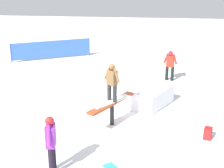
{
  "coord_description": "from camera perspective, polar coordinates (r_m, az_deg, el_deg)",
  "views": [
    {
      "loc": [
        9.27,
        1.26,
        4.58
      ],
      "look_at": [
        0.0,
        0.0,
        1.42
      ],
      "focal_mm": 50.0,
      "sensor_mm": 36.0,
      "label": 1
    }
  ],
  "objects": [
    {
      "name": "ground_plane",
      "position": [
        10.42,
        -0.0,
        -7.4
      ],
      "size": [
        60.0,
        60.0,
        0.0
      ],
      "primitive_type": "plane",
      "color": "white"
    },
    {
      "name": "rail_feature",
      "position": [
        10.13,
        -0.0,
        -3.92
      ],
      "size": [
        2.1,
        1.3,
        0.82
      ],
      "rotation": [
        0.0,
        0.0,
        -0.49
      ],
      "color": "black",
      "rests_on": "ground"
    },
    {
      "name": "snow_kicker_ramp",
      "position": [
        11.99,
        6.18,
        -2.16
      ],
      "size": [
        2.29,
        2.17,
        0.67
      ],
      "primitive_type": "cube",
      "rotation": [
        0.0,
        0.0,
        -0.49
      ],
      "color": "white",
      "rests_on": "ground"
    },
    {
      "name": "main_rider_on_rail",
      "position": [
        9.88,
        -0.0,
        -0.02
      ],
      "size": [
        1.39,
        1.14,
        1.26
      ],
      "rotation": [
        0.0,
        0.0,
        -0.65
      ],
      "color": "white",
      "rests_on": "rail_feature"
    },
    {
      "name": "bystander_red",
      "position": [
        14.85,
        10.59,
        3.61
      ],
      "size": [
        0.28,
        0.65,
        1.42
      ],
      "rotation": [
        0.0,
        0.0,
        4.46
      ],
      "color": "black",
      "rests_on": "ground"
    },
    {
      "name": "bystander_purple",
      "position": [
        7.79,
        -11.08,
        -10.32
      ],
      "size": [
        0.61,
        0.25,
        1.51
      ],
      "rotation": [
        0.0,
        0.0,
        0.15
      ],
      "color": "black",
      "rests_on": "ground"
    },
    {
      "name": "backpack_on_snow",
      "position": [
        9.92,
        17.12,
        -8.61
      ],
      "size": [
        0.35,
        0.3,
        0.34
      ],
      "primitive_type": "cube",
      "rotation": [
        0.0,
        0.0,
        5.98
      ],
      "color": "red",
      "rests_on": "ground"
    },
    {
      "name": "safety_fence",
      "position": [
        19.02,
        -10.96,
        6.28
      ],
      "size": [
        2.4,
        4.12,
        1.1
      ],
      "rotation": [
        0.0,
        0.0,
        5.24
      ],
      "color": "blue",
      "rests_on": "ground"
    }
  ]
}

